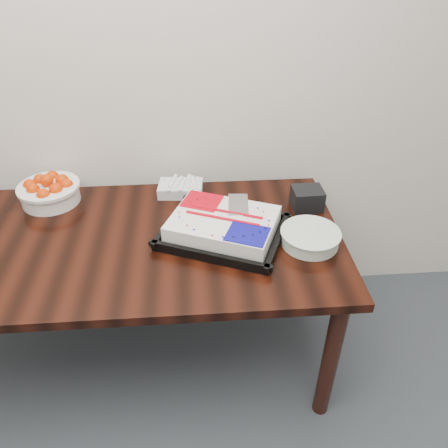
{
  "coord_description": "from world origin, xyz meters",
  "views": [
    {
      "loc": [
        0.29,
        0.51,
        1.86
      ],
      "look_at": [
        0.4,
        1.96,
        0.83
      ],
      "focal_mm": 35.0,
      "sensor_mm": 36.0,
      "label": 1
    }
  ],
  "objects": [
    {
      "name": "table",
      "position": [
        0.0,
        2.0,
        0.66
      ],
      "size": [
        1.8,
        0.9,
        0.75
      ],
      "color": "black",
      "rests_on": "ground"
    },
    {
      "name": "fork_bag",
      "position": [
        0.22,
        2.35,
        0.78
      ],
      "size": [
        0.22,
        0.15,
        0.06
      ],
      "color": "silver",
      "rests_on": "table"
    },
    {
      "name": "tangerine_bowl",
      "position": [
        -0.39,
        2.32,
        0.83
      ],
      "size": [
        0.28,
        0.28,
        0.18
      ],
      "color": "white",
      "rests_on": "table"
    },
    {
      "name": "napkin_box",
      "position": [
        0.8,
        2.18,
        0.8
      ],
      "size": [
        0.14,
        0.12,
        0.1
      ],
      "primitive_type": "cube",
      "rotation": [
        0.0,
        0.0,
        0.03
      ],
      "color": "black",
      "rests_on": "table"
    },
    {
      "name": "cake_tray",
      "position": [
        0.4,
        1.99,
        0.8
      ],
      "size": [
        0.59,
        0.54,
        0.1
      ],
      "color": "black",
      "rests_on": "table"
    },
    {
      "name": "plate_stack",
      "position": [
        0.75,
        1.91,
        0.78
      ],
      "size": [
        0.25,
        0.25,
        0.06
      ],
      "color": "white",
      "rests_on": "table"
    }
  ]
}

